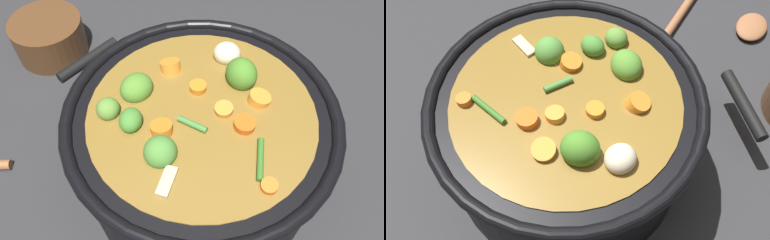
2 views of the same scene
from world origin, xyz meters
TOP-DOWN VIEW (x-y plane):
  - ground_plane at (0.00, 0.00)m, footprint 1.10×1.10m
  - cooking_pot at (0.00, -0.00)m, footprint 0.34×0.34m
  - small_saucepan at (0.24, -0.28)m, footprint 0.19×0.20m

SIDE VIEW (x-z plane):
  - ground_plane at x=0.00m, z-range 0.00..0.00m
  - small_saucepan at x=0.24m, z-range 0.00..0.07m
  - cooking_pot at x=0.00m, z-range -0.01..0.17m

